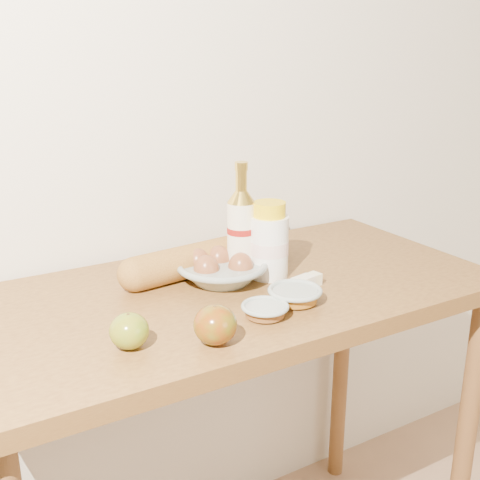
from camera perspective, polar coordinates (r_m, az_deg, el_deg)
name	(u,v)px	position (r m, az deg, el deg)	size (l,w,h in m)	color
back_wall	(167,96)	(1.56, -6.90, 13.43)	(3.50, 0.02, 2.60)	silver
table	(233,336)	(1.41, -0.62, -9.10)	(1.20, 0.60, 0.90)	olive
bourbon_bottle	(241,231)	(1.39, 0.12, 0.89)	(0.07, 0.07, 0.27)	white
cream_bottle	(269,243)	(1.40, 2.77, -0.24)	(0.10, 0.10, 0.18)	white
egg_bowl	(222,269)	(1.39, -1.75, -2.73)	(0.26, 0.26, 0.07)	gray
baguette	(209,257)	(1.44, -3.00, -1.57)	(0.48, 0.13, 0.08)	#B17C36
apple_yellowgreen	(129,331)	(1.11, -10.46, -8.48)	(0.09, 0.09, 0.07)	olive
apple_redgreen_front	(215,325)	(1.10, -2.36, -8.04)	(0.09, 0.09, 0.07)	#981108
sugar_bowl	(265,310)	(1.21, 2.39, -6.67)	(0.11, 0.11, 0.03)	#9AA8A2
syrup_bowl	(295,295)	(1.28, 5.22, -5.21)	(0.13, 0.13, 0.03)	#99A7A1
butter_stick	(303,283)	(1.35, 5.99, -4.10)	(0.10, 0.05, 0.03)	#F1EBBB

